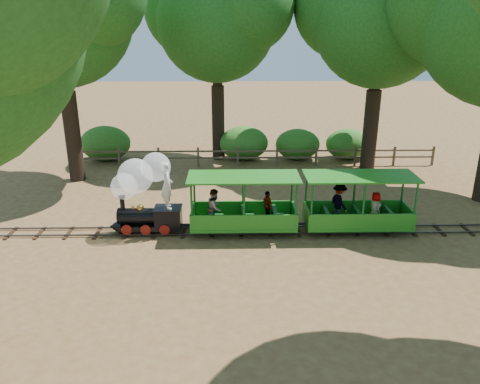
{
  "coord_description": "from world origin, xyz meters",
  "views": [
    {
      "loc": [
        -1.32,
        -14.9,
        6.9
      ],
      "look_at": [
        -1.02,
        0.5,
        1.32
      ],
      "focal_mm": 35.0,
      "sensor_mm": 36.0,
      "label": 1
    }
  ],
  "objects_px": {
    "carriage_front": "(240,211)",
    "fence": "(257,155)",
    "carriage_rear": "(355,209)",
    "locomotive": "(143,188)"
  },
  "relations": [
    {
      "from": "locomotive",
      "to": "carriage_rear",
      "type": "height_order",
      "value": "locomotive"
    },
    {
      "from": "carriage_front",
      "to": "carriage_rear",
      "type": "xyz_separation_m",
      "value": [
        3.98,
        0.06,
        0.02
      ]
    },
    {
      "from": "fence",
      "to": "carriage_front",
      "type": "bearing_deg",
      "value": -97.33
    },
    {
      "from": "locomotive",
      "to": "carriage_rear",
      "type": "distance_m",
      "value": 7.31
    },
    {
      "from": "locomotive",
      "to": "carriage_front",
      "type": "distance_m",
      "value": 3.39
    },
    {
      "from": "carriage_rear",
      "to": "fence",
      "type": "height_order",
      "value": "carriage_rear"
    },
    {
      "from": "carriage_front",
      "to": "fence",
      "type": "bearing_deg",
      "value": 82.67
    },
    {
      "from": "locomotive",
      "to": "carriage_front",
      "type": "xyz_separation_m",
      "value": [
        3.29,
        -0.11,
        -0.83
      ]
    },
    {
      "from": "carriage_front",
      "to": "carriage_rear",
      "type": "bearing_deg",
      "value": 0.84
    },
    {
      "from": "carriage_front",
      "to": "fence",
      "type": "height_order",
      "value": "carriage_front"
    }
  ]
}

